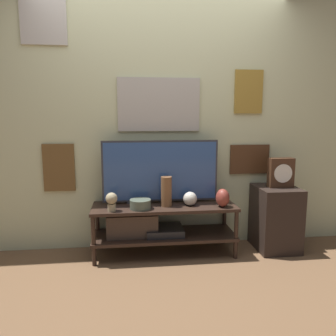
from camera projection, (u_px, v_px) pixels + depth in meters
ground_plane at (167, 265)px, 3.01m from camera, size 12.00×12.00×0.00m
wall_back at (161, 116)px, 3.32m from camera, size 6.40×0.08×2.70m
media_console at (153, 223)px, 3.21m from camera, size 1.39×0.45×0.49m
television at (160, 171)px, 3.23m from camera, size 1.14×0.05×0.63m
vase_wide_bowl at (140, 204)px, 3.06m from camera, size 0.20×0.20×0.09m
vase_urn_stoneware at (223, 198)px, 3.12m from camera, size 0.13×0.15×0.17m
vase_round_glass at (190, 199)px, 3.17m from camera, size 0.13×0.13×0.13m
vase_tall_ceramic at (166, 191)px, 3.14m from camera, size 0.10×0.10×0.29m
candle_jar at (123, 197)px, 3.32m from camera, size 0.07×0.07×0.09m
decorative_bust at (112, 201)px, 2.97m from camera, size 0.11×0.11×0.17m
side_table at (275, 218)px, 3.35m from camera, size 0.40×0.46×0.65m
mantel_clock at (281, 173)px, 3.27m from camera, size 0.25×0.11×0.29m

